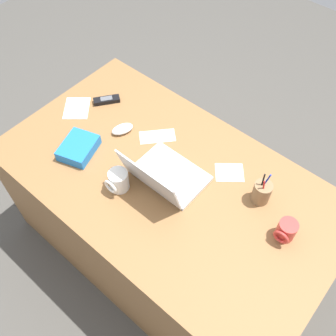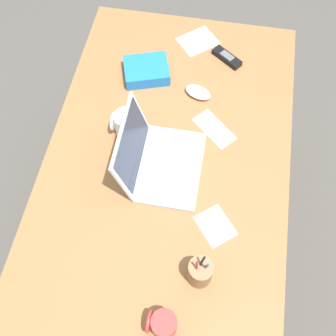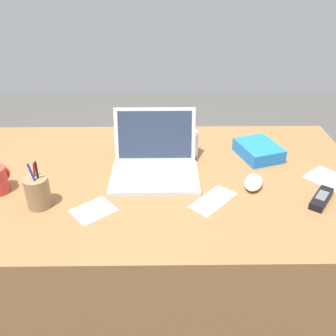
{
  "view_description": "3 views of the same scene",
  "coord_description": "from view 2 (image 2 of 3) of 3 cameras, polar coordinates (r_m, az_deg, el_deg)",
  "views": [
    {
      "loc": [
        -0.65,
        0.75,
        2.15
      ],
      "look_at": [
        0.01,
        -0.02,
        0.77
      ],
      "focal_mm": 41.12,
      "sensor_mm": 36.0,
      "label": 1
    },
    {
      "loc": [
        -0.73,
        -0.14,
        2.07
      ],
      "look_at": [
        -0.04,
        -0.02,
        0.79
      ],
      "focal_mm": 45.04,
      "sensor_mm": 36.0,
      "label": 2
    },
    {
      "loc": [
        0.04,
        -1.17,
        1.45
      ],
      "look_at": [
        0.05,
        -0.05,
        0.79
      ],
      "focal_mm": 39.38,
      "sensor_mm": 36.0,
      "label": 3
    }
  ],
  "objects": [
    {
      "name": "laptop",
      "position": [
        1.51,
        -1.28,
        0.95
      ],
      "size": [
        0.32,
        0.28,
        0.22
      ],
      "color": "silver",
      "rests_on": "desk"
    },
    {
      "name": "computer_mouse",
      "position": [
        1.72,
        4.1,
        10.19
      ],
      "size": [
        0.1,
        0.12,
        0.03
      ],
      "primitive_type": "ellipsoid",
      "rotation": [
        0.0,
        0.0,
        -0.36
      ],
      "color": "white",
      "rests_on": "desk"
    },
    {
      "name": "coffee_mug_white",
      "position": [
        1.59,
        -5.79,
        5.99
      ],
      "size": [
        0.09,
        0.1,
        0.1
      ],
      "color": "white",
      "rests_on": "desk"
    },
    {
      "name": "paper_note_right",
      "position": [
        1.64,
        6.29,
        5.3
      ],
      "size": [
        0.18,
        0.18,
        0.0
      ],
      "primitive_type": "cube",
      "rotation": [
        0.0,
        0.0,
        -0.74
      ],
      "color": "white",
      "rests_on": "desk"
    },
    {
      "name": "snack_bag",
      "position": [
        1.78,
        -2.95,
        13.02
      ],
      "size": [
        0.19,
        0.22,
        0.05
      ],
      "primitive_type": "cube",
      "rotation": [
        0.0,
        0.0,
        0.32
      ],
      "color": "blue",
      "rests_on": "desk"
    },
    {
      "name": "paper_note_near_laptop",
      "position": [
        1.46,
        6.42,
        -7.78
      ],
      "size": [
        0.16,
        0.16,
        0.0
      ],
      "primitive_type": "cube",
      "rotation": [
        0.0,
        0.0,
        0.69
      ],
      "color": "white",
      "rests_on": "desk"
    },
    {
      "name": "ground_plane",
      "position": [
        2.2,
        -0.26,
        -8.99
      ],
      "size": [
        6.0,
        6.0,
        0.0
      ],
      "primitive_type": "plane",
      "color": "#4C4944"
    },
    {
      "name": "pen_holder",
      "position": [
        1.35,
        4.37,
        -13.86
      ],
      "size": [
        0.08,
        0.08,
        0.17
      ],
      "color": "olive",
      "rests_on": "desk"
    },
    {
      "name": "cordless_phone",
      "position": [
        1.86,
        7.97,
        14.58
      ],
      "size": [
        0.12,
        0.14,
        0.03
      ],
      "color": "black",
      "rests_on": "desk"
    },
    {
      "name": "paper_note_left",
      "position": [
        1.93,
        4.06,
        16.76
      ],
      "size": [
        0.2,
        0.2,
        0.0
      ],
      "primitive_type": "cube",
      "rotation": [
        0.0,
        0.0,
        0.71
      ],
      "color": "white",
      "rests_on": "desk"
    },
    {
      "name": "coffee_mug_tall",
      "position": [
        1.32,
        -0.73,
        -20.4
      ],
      "size": [
        0.08,
        0.09,
        0.09
      ],
      "color": "#C63833",
      "rests_on": "desk"
    },
    {
      "name": "desk",
      "position": [
        1.87,
        -0.3,
        -5.25
      ],
      "size": [
        1.58,
        0.9,
        0.72
      ],
      "primitive_type": "cube",
      "color": "olive",
      "rests_on": "ground"
    }
  ]
}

